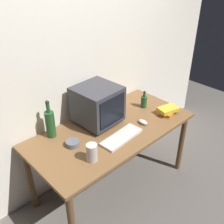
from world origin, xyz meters
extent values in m
plane|color=#56514C|center=(0.00, 0.00, 0.00)|extent=(6.00, 6.00, 0.00)
cube|color=silver|center=(0.00, 0.45, 1.25)|extent=(4.00, 0.08, 2.50)
cube|color=brown|center=(0.00, 0.00, 0.73)|extent=(1.59, 0.78, 0.03)
cylinder|color=brown|center=(0.74, -0.33, 0.36)|extent=(0.06, 0.06, 0.71)
cylinder|color=brown|center=(-0.74, 0.33, 0.36)|extent=(0.06, 0.06, 0.71)
cylinder|color=brown|center=(0.74, 0.33, 0.36)|extent=(0.06, 0.06, 0.71)
cube|color=#333338|center=(-0.02, 0.18, 0.76)|extent=(0.30, 0.26, 0.03)
cube|color=#333338|center=(-0.02, 0.18, 0.94)|extent=(0.41, 0.41, 0.34)
cube|color=black|center=(-0.01, -0.02, 0.94)|extent=(0.31, 0.03, 0.27)
cube|color=beige|center=(-0.04, -0.17, 0.75)|extent=(0.43, 0.18, 0.02)
ellipsoid|color=beige|center=(0.27, -0.14, 0.76)|extent=(0.06, 0.10, 0.04)
cylinder|color=#1E4C23|center=(-0.47, 0.29, 0.87)|extent=(0.08, 0.08, 0.25)
cylinder|color=#1E4C23|center=(-0.47, 0.29, 1.03)|extent=(0.03, 0.03, 0.09)
sphere|color=#262626|center=(-0.47, 0.29, 1.09)|extent=(0.03, 0.03, 0.03)
cylinder|color=#1E4C23|center=(0.52, 0.06, 0.80)|extent=(0.06, 0.06, 0.13)
cylinder|color=#1E4C23|center=(0.52, 0.06, 0.89)|extent=(0.02, 0.02, 0.04)
sphere|color=#262626|center=(0.52, 0.06, 0.92)|extent=(0.03, 0.03, 0.03)
cube|color=orange|center=(0.60, -0.18, 0.76)|extent=(0.21, 0.17, 0.03)
cube|color=gold|center=(0.60, -0.20, 0.79)|extent=(0.23, 0.17, 0.04)
cylinder|color=#595B66|center=(-0.42, 0.05, 0.76)|extent=(0.12, 0.12, 0.04)
cylinder|color=#B7B2A8|center=(-0.42, -0.21, 0.82)|extent=(0.09, 0.09, 0.15)
camera|label=1|loc=(-1.40, -1.48, 2.15)|focal=42.44mm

